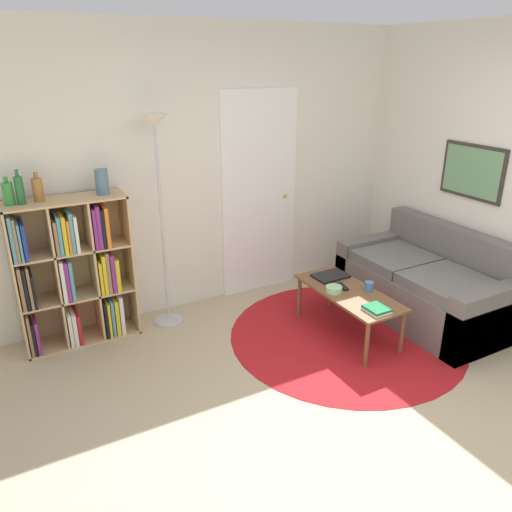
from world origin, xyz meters
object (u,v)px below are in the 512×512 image
bottle_left (8,193)px  couch (428,286)px  bowl (334,289)px  laptop (330,276)px  vase_on_shelf (102,182)px  cup (369,287)px  coffee_table (348,296)px  bottle_right (38,189)px  floor_lamp (158,165)px  bottle_middle (20,190)px  bookshelf (74,272)px

bottle_left → couch: bearing=-18.4°
couch → bowl: couch is taller
laptop → vase_on_shelf: (-1.80, 0.72, 0.93)m
cup → bottle_left: bearing=156.4°
coffee_table → bottle_right: (-2.24, 1.06, 0.98)m
floor_lamp → bottle_right: (-0.93, 0.09, -0.12)m
laptop → bottle_right: size_ratio=1.39×
bottle_middle → vase_on_shelf: size_ratio=1.29×
cup → bottle_middle: bottle_middle is taller
cup → bottle_right: 2.79m
bookshelf → bottle_middle: bearing=-179.5°
laptop → bottle_left: (-2.49, 0.73, 0.92)m
floor_lamp → laptop: (1.35, -0.65, -1.04)m
bottle_middle → bowl: bearing=-23.9°
coffee_table → bowl: size_ratio=7.45×
bookshelf → bottle_right: (-0.17, 0.02, 0.72)m
couch → vase_on_shelf: (-2.66, 1.10, 1.07)m
bowl → vase_on_shelf: (-1.63, 0.99, 0.91)m
coffee_table → cup: 0.19m
bottle_left → bowl: bearing=-23.4°
floor_lamp → bowl: floor_lamp is taller
cup → vase_on_shelf: bearing=149.6°
bookshelf → vase_on_shelf: bearing=0.2°
bookshelf → bowl: bookshelf is taller
coffee_table → laptop: laptop is taller
floor_lamp → bottle_middle: (-1.06, 0.07, -0.10)m
bowl → cup: 0.30m
bookshelf → bottle_middle: (-0.30, -0.00, 0.74)m
laptop → vase_on_shelf: vase_on_shelf is taller
bookshelf → cup: 2.49m
coffee_table → vase_on_shelf: size_ratio=5.07×
coffee_table → bowl: (-0.13, 0.04, 0.07)m
coffee_table → vase_on_shelf: bearing=149.4°
floor_lamp → vase_on_shelf: size_ratio=9.13×
cup → bottle_middle: size_ratio=0.32×
couch → laptop: 0.95m
cup → bottle_right: bottle_right is taller
bottle_middle → bottle_right: 0.13m
floor_lamp → bottle_middle: floor_lamp is taller
coffee_table → bottle_middle: bottle_middle is taller
coffee_table → laptop: 0.33m
floor_lamp → cup: size_ratio=22.16×
couch → laptop: couch is taller
bottle_left → vase_on_shelf: 0.69m
floor_lamp → laptop: 1.82m
bowl → floor_lamp: bearing=141.9°
bottle_left → bottle_middle: size_ratio=0.81×
floor_lamp → bottle_right: floor_lamp is taller
couch → bottle_left: size_ratio=7.34×
vase_on_shelf → bowl: bearing=-31.4°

